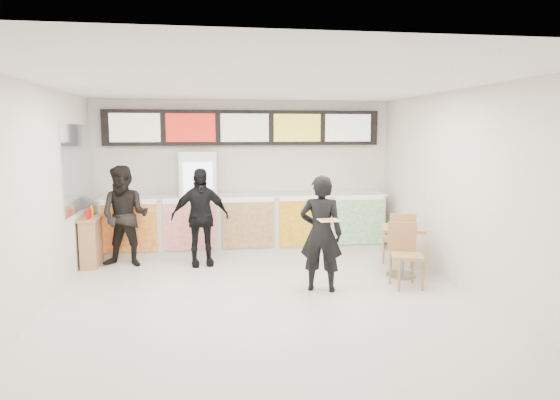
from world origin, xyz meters
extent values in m
plane|color=beige|center=(0.00, 0.00, 0.00)|extent=(7.00, 7.00, 0.00)
plane|color=white|center=(0.00, 0.00, 3.00)|extent=(7.00, 7.00, 0.00)
plane|color=silver|center=(0.00, 3.50, 1.50)|extent=(6.00, 0.00, 6.00)
plane|color=silver|center=(-3.00, 0.00, 1.50)|extent=(0.00, 7.00, 7.00)
plane|color=silver|center=(3.00, 0.00, 1.50)|extent=(0.00, 7.00, 7.00)
cube|color=silver|center=(0.00, 3.10, 0.55)|extent=(5.50, 0.70, 1.10)
cube|color=silver|center=(0.00, 3.10, 1.12)|extent=(5.56, 0.76, 0.04)
cube|color=red|center=(-2.20, 2.72, 0.61)|extent=(0.99, 0.02, 0.90)
cube|color=#DF3181|center=(-1.10, 2.72, 0.61)|extent=(0.99, 0.02, 0.90)
cube|color=brown|center=(0.00, 2.72, 0.61)|extent=(0.99, 0.02, 0.90)
cube|color=#C9D017|center=(1.10, 2.72, 0.61)|extent=(0.99, 0.02, 0.90)
cube|color=green|center=(2.20, 2.72, 0.61)|extent=(0.99, 0.02, 0.90)
cube|color=black|center=(0.00, 3.42, 2.45)|extent=(5.50, 0.12, 0.70)
cube|color=silver|center=(-2.12, 3.35, 2.45)|extent=(0.95, 0.02, 0.55)
cube|color=red|center=(-1.06, 3.35, 2.45)|extent=(0.95, 0.02, 0.55)
cube|color=silver|center=(0.00, 3.35, 2.45)|extent=(0.95, 0.02, 0.55)
cube|color=yellow|center=(1.06, 3.35, 2.45)|extent=(0.95, 0.02, 0.55)
cube|color=silver|center=(2.12, 3.35, 2.45)|extent=(0.95, 0.02, 0.55)
cube|color=white|center=(-0.93, 3.12, 1.00)|extent=(0.70, 0.65, 2.00)
cube|color=white|center=(-0.93, 2.78, 1.05)|extent=(0.54, 0.02, 1.50)
cylinder|color=#1A9230|center=(-1.14, 2.82, 0.45)|extent=(0.07, 0.07, 0.22)
cylinder|color=orange|center=(-1.00, 2.82, 0.45)|extent=(0.07, 0.07, 0.22)
cylinder|color=red|center=(-0.86, 2.82, 0.45)|extent=(0.07, 0.07, 0.22)
cylinder|color=blue|center=(-0.72, 2.82, 0.45)|extent=(0.07, 0.07, 0.22)
cylinder|color=orange|center=(-1.14, 2.82, 0.83)|extent=(0.07, 0.07, 0.22)
cylinder|color=red|center=(-1.00, 2.82, 0.83)|extent=(0.07, 0.07, 0.22)
cylinder|color=blue|center=(-0.86, 2.82, 0.83)|extent=(0.07, 0.07, 0.22)
cylinder|color=#1A9230|center=(-0.72, 2.82, 0.83)|extent=(0.07, 0.07, 0.22)
cylinder|color=red|center=(-1.14, 2.82, 1.21)|extent=(0.07, 0.07, 0.22)
cylinder|color=blue|center=(-1.00, 2.82, 1.21)|extent=(0.07, 0.07, 0.22)
cylinder|color=#1A9230|center=(-0.86, 2.82, 1.21)|extent=(0.07, 0.07, 0.22)
cylinder|color=orange|center=(-0.72, 2.82, 1.21)|extent=(0.07, 0.07, 0.22)
cylinder|color=blue|center=(-1.14, 2.82, 1.59)|extent=(0.07, 0.07, 0.22)
cylinder|color=#1A9230|center=(-1.00, 2.82, 1.59)|extent=(0.07, 0.07, 0.22)
cylinder|color=orange|center=(-0.86, 2.82, 1.59)|extent=(0.07, 0.07, 0.22)
cylinder|color=red|center=(-0.72, 2.82, 1.59)|extent=(0.07, 0.07, 0.22)
cube|color=#B2B7BF|center=(-2.99, 2.45, 1.75)|extent=(0.01, 2.00, 1.50)
imported|color=black|center=(0.89, 0.45, 0.87)|extent=(0.74, 0.61, 1.74)
imported|color=black|center=(-2.21, 2.32, 0.89)|extent=(1.00, 0.85, 1.79)
imported|color=black|center=(-0.90, 2.18, 0.87)|extent=(1.07, 0.55, 1.74)
cube|color=beige|center=(0.89, 0.00, 1.15)|extent=(0.28, 0.28, 0.01)
cone|color=#CC7233|center=(0.89, 0.00, 1.16)|extent=(0.36, 0.36, 0.02)
cube|color=#AE814F|center=(2.38, 0.97, 0.81)|extent=(0.81, 0.81, 0.04)
cylinder|color=gray|center=(2.38, 0.97, 0.40)|extent=(0.09, 0.09, 0.79)
cylinder|color=gray|center=(2.38, 0.97, 0.02)|extent=(0.49, 0.49, 0.03)
cube|color=#AE814F|center=(2.21, 0.39, 0.50)|extent=(0.57, 0.57, 0.04)
cube|color=#AE814F|center=(2.21, 0.60, 0.75)|extent=(0.43, 0.15, 0.46)
cube|color=#AE814F|center=(2.54, 1.56, 0.50)|extent=(0.57, 0.57, 0.04)
cube|color=#AE814F|center=(2.54, 1.35, 0.75)|extent=(0.43, 0.15, 0.46)
cube|color=#AE814F|center=(-2.82, 2.45, 0.42)|extent=(0.28, 0.74, 0.83)
cube|color=#AE814F|center=(-2.82, 2.45, 0.85)|extent=(0.31, 0.78, 0.04)
cylinder|color=red|center=(-2.82, 2.25, 0.95)|extent=(0.06, 0.06, 0.17)
cylinder|color=red|center=(-2.82, 2.40, 0.95)|extent=(0.06, 0.06, 0.17)
cylinder|color=yellow|center=(-2.82, 2.56, 0.95)|extent=(0.06, 0.06, 0.17)
cylinder|color=brown|center=(-2.82, 2.71, 0.95)|extent=(0.06, 0.06, 0.17)
camera|label=1|loc=(-0.81, -6.65, 2.37)|focal=32.00mm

